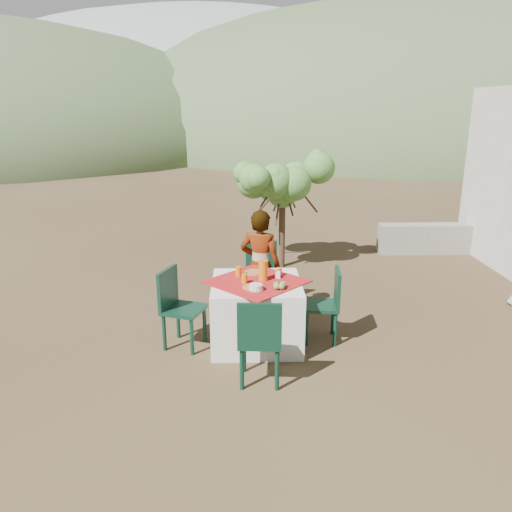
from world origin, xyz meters
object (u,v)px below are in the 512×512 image
at_px(chair_far, 260,272).
at_px(shrub_tree, 286,187).
at_px(chair_right, 327,302).
at_px(table, 256,312).
at_px(chair_near, 260,338).
at_px(person, 260,266).
at_px(chair_left, 177,304).
at_px(juice_pitcher, 263,270).

height_order(chair_far, shrub_tree, shrub_tree).
bearing_deg(chair_right, chair_far, -138.62).
bearing_deg(table, chair_far, 85.53).
bearing_deg(chair_near, person, -88.17).
bearing_deg(chair_left, person, -33.38).
xyz_separation_m(chair_far, shrub_tree, (0.49, 1.86, 0.86)).
height_order(chair_far, chair_right, chair_far).
height_order(table, shrub_tree, shrub_tree).
bearing_deg(chair_left, chair_right, -67.18).
bearing_deg(juice_pitcher, chair_left, -174.95).
relative_size(table, chair_left, 1.41).
distance_m(chair_far, juice_pitcher, 1.10).
height_order(chair_right, juice_pitcher, juice_pitcher).
xyz_separation_m(chair_right, juice_pitcher, (-0.76, 0.00, 0.39)).
relative_size(table, chair_right, 1.48).
height_order(chair_right, person, person).
bearing_deg(juice_pitcher, chair_far, 89.73).
distance_m(shrub_tree, juice_pitcher, 2.98).
relative_size(chair_near, chair_right, 1.05).
relative_size(chair_far, chair_right, 1.06).
height_order(table, person, person).
height_order(shrub_tree, juice_pitcher, shrub_tree).
bearing_deg(table, shrub_tree, 78.86).
relative_size(chair_far, person, 0.64).
height_order(chair_left, person, person).
bearing_deg(chair_near, chair_left, -40.48).
bearing_deg(chair_near, chair_right, -126.10).
bearing_deg(table, chair_right, 1.81).
xyz_separation_m(table, chair_left, (-0.91, -0.06, 0.13)).
xyz_separation_m(chair_far, chair_right, (0.75, -1.04, -0.03)).
xyz_separation_m(chair_near, chair_right, (0.83, 0.98, -0.02)).
xyz_separation_m(chair_near, person, (0.06, 1.62, 0.22)).
height_order(chair_left, shrub_tree, shrub_tree).
bearing_deg(table, chair_near, -89.72).
bearing_deg(shrub_tree, chair_near, -98.38).
relative_size(chair_right, person, 0.60).
distance_m(chair_near, chair_left, 1.28).
bearing_deg(chair_right, table, -82.70).
xyz_separation_m(chair_far, chair_left, (-0.99, -1.12, -0.00)).
relative_size(shrub_tree, juice_pitcher, 7.43).
height_order(chair_near, juice_pitcher, juice_pitcher).
xyz_separation_m(table, juice_pitcher, (0.08, 0.03, 0.50)).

